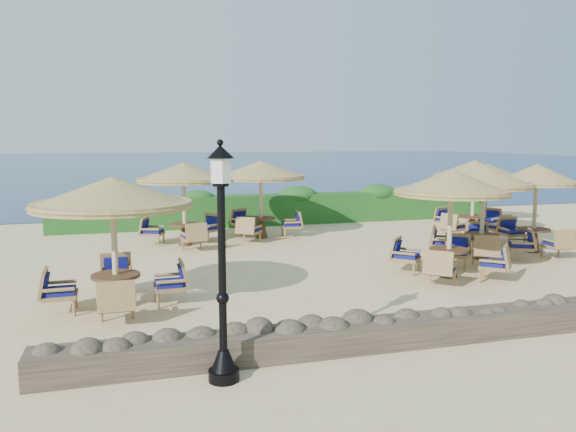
{
  "coord_description": "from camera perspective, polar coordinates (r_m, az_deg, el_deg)",
  "views": [
    {
      "loc": [
        -5.97,
        -14.31,
        3.39
      ],
      "look_at": [
        -1.86,
        0.29,
        1.3
      ],
      "focal_mm": 35.0,
      "sensor_mm": 36.0,
      "label": 1
    }
  ],
  "objects": [
    {
      "name": "ground",
      "position": [
        15.87,
        6.8,
        -4.55
      ],
      "size": [
        120.0,
        120.0,
        0.0
      ],
      "primitive_type": "plane",
      "color": "beige",
      "rests_on": "ground"
    },
    {
      "name": "sea",
      "position": [
        84.59,
        -11.7,
        5.38
      ],
      "size": [
        160.0,
        160.0,
        0.0
      ],
      "primitive_type": "plane",
      "color": "#0B1B46",
      "rests_on": "ground"
    },
    {
      "name": "hedge",
      "position": [
        22.49,
        -0.19,
        0.72
      ],
      "size": [
        18.0,
        0.9,
        1.2
      ],
      "primitive_type": "cube",
      "color": "#164516",
      "rests_on": "ground"
    },
    {
      "name": "stone_wall",
      "position": [
        10.55,
        19.99,
        -10.12
      ],
      "size": [
        15.0,
        0.65,
        0.44
      ],
      "primitive_type": "cube",
      "color": "brown",
      "rests_on": "ground"
    },
    {
      "name": "lamp_post",
      "position": [
        7.82,
        -6.7,
        -5.8
      ],
      "size": [
        0.44,
        0.44,
        3.31
      ],
      "color": "black",
      "rests_on": "ground"
    },
    {
      "name": "extra_parasol",
      "position": [
        23.91,
        19.55,
        4.47
      ],
      "size": [
        2.3,
        2.3,
        2.41
      ],
      "color": "#CAB48E",
      "rests_on": "ground"
    },
    {
      "name": "cafe_set_0",
      "position": [
        11.56,
        -17.34,
        0.1
      ],
      "size": [
        3.14,
        3.14,
        2.65
      ],
      "color": "#CAB48E",
      "rests_on": "ground"
    },
    {
      "name": "cafe_set_1",
      "position": [
        14.22,
        16.22,
        1.2
      ],
      "size": [
        2.8,
        2.8,
        2.65
      ],
      "color": "#CAB48E",
      "rests_on": "ground"
    },
    {
      "name": "cafe_set_2",
      "position": [
        16.7,
        19.25,
        1.92
      ],
      "size": [
        2.79,
        2.79,
        2.65
      ],
      "color": "#CAB48E",
      "rests_on": "ground"
    },
    {
      "name": "cafe_set_3",
      "position": [
        18.09,
        -10.55,
        3.12
      ],
      "size": [
        2.94,
        2.94,
        2.65
      ],
      "color": "#CAB48E",
      "rests_on": "ground"
    },
    {
      "name": "cafe_set_4",
      "position": [
        19.17,
        -2.77,
        3.56
      ],
      "size": [
        3.03,
        3.03,
        2.65
      ],
      "color": "#CAB48E",
      "rests_on": "ground"
    },
    {
      "name": "cafe_set_5",
      "position": [
        20.62,
        18.35,
        3.09
      ],
      "size": [
        2.86,
        2.86,
        2.65
      ],
      "color": "#CAB48E",
      "rests_on": "ground"
    },
    {
      "name": "cafe_set_6",
      "position": [
        18.31,
        23.9,
        2.56
      ],
      "size": [
        2.38,
        2.83,
        2.65
      ],
      "color": "#CAB48E",
      "rests_on": "ground"
    }
  ]
}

